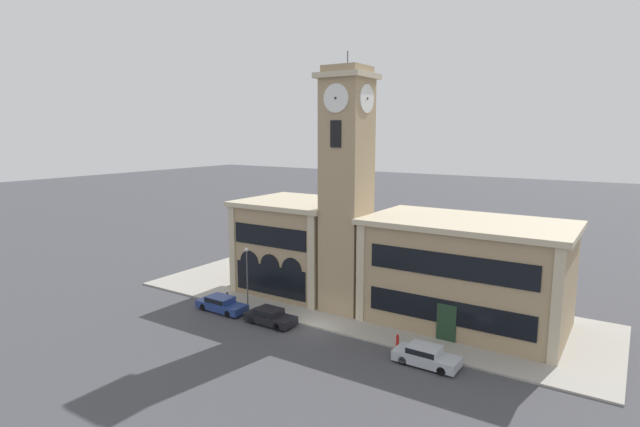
% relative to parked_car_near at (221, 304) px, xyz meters
% --- Properties ---
extents(ground_plane, '(300.00, 300.00, 0.00)m').
position_rel_parked_car_near_xyz_m(ground_plane, '(9.18, 1.25, -0.70)').
color(ground_plane, '#424247').
extents(sidewalk_kerb, '(43.35, 14.14, 0.15)m').
position_rel_parked_car_near_xyz_m(sidewalk_kerb, '(9.18, 8.32, -0.63)').
color(sidewalk_kerb, '#A39E93').
rests_on(sidewalk_kerb, ground_plane).
extents(clock_tower, '(4.30, 4.30, 22.45)m').
position_rel_parked_car_near_xyz_m(clock_tower, '(9.18, 6.26, 10.00)').
color(clock_tower, tan).
rests_on(clock_tower, ground_plane).
extents(town_hall_left_wing, '(10.76, 9.62, 9.15)m').
position_rel_parked_car_near_xyz_m(town_hall_left_wing, '(2.05, 8.89, 3.90)').
color(town_hall_left_wing, tan).
rests_on(town_hall_left_wing, ground_plane).
extents(town_hall_right_wing, '(16.27, 9.62, 8.80)m').
position_rel_parked_car_near_xyz_m(town_hall_right_wing, '(19.07, 8.90, 3.72)').
color(town_hall_right_wing, tan).
rests_on(town_hall_right_wing, ground_plane).
extents(parked_car_near, '(4.90, 1.87, 1.34)m').
position_rel_parked_car_near_xyz_m(parked_car_near, '(0.00, 0.00, 0.00)').
color(parked_car_near, navy).
rests_on(parked_car_near, ground_plane).
extents(parked_car_mid, '(4.41, 1.92, 1.32)m').
position_rel_parked_car_near_xyz_m(parked_car_mid, '(5.54, -0.00, -0.01)').
color(parked_car_mid, black).
rests_on(parked_car_mid, ground_plane).
extents(parked_car_far, '(4.49, 1.91, 1.36)m').
position_rel_parked_car_near_xyz_m(parked_car_far, '(19.16, -0.00, 0.01)').
color(parked_car_far, '#B2B7C1').
rests_on(parked_car_far, ground_plane).
extents(street_lamp, '(0.36, 0.36, 5.53)m').
position_rel_parked_car_near_xyz_m(street_lamp, '(1.58, 1.75, 3.10)').
color(street_lamp, '#4C4C51').
rests_on(street_lamp, sidewalk_kerb).
extents(bollard, '(0.18, 0.18, 1.06)m').
position_rel_parked_car_near_xyz_m(bollard, '(-0.74, 1.55, -0.03)').
color(bollard, black).
rests_on(bollard, sidewalk_kerb).
extents(fire_hydrant, '(0.22, 0.22, 0.87)m').
position_rel_parked_car_near_xyz_m(fire_hydrant, '(16.36, 1.57, -0.13)').
color(fire_hydrant, red).
rests_on(fire_hydrant, sidewalk_kerb).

